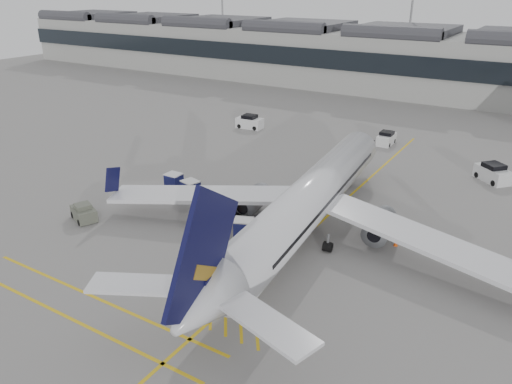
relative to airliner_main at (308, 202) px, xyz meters
The scene contains 18 objects.
ground 12.15m from the airliner_main, 148.42° to the right, with size 220.00×220.00×0.00m, color gray.
terminal 66.60m from the airliner_main, 98.64° to the left, with size 200.00×20.45×12.40m.
light_masts 81.49m from the airliner_main, 98.31° to the left, with size 113.00×0.60×25.45m.
apron_markings 4.99m from the airliner_main, 89.89° to the left, with size 0.25×60.00×0.01m, color gold.
airliner_main is the anchor object (origin of this frame).
belt_loader 8.14m from the airliner_main, behind, with size 4.63×1.80×1.87m.
baggage_cart_a 5.88m from the airliner_main, 141.12° to the right, with size 2.16×1.99×1.83m.
baggage_cart_b 13.81m from the airliner_main, behind, with size 2.10×1.87×1.87m.
baggage_cart_c 8.19m from the airliner_main, behind, with size 2.15×1.93×1.89m.
baggage_cart_d 16.70m from the airliner_main, behind, with size 1.76×1.46×1.82m.
ramp_agent_a 2.94m from the airliner_main, 157.99° to the left, with size 0.74×0.48×2.02m, color #DF450B.
ramp_agent_b 7.80m from the airliner_main, 157.85° to the right, with size 0.83×0.65×1.71m, color orange.
pushback_tug 20.67m from the airliner_main, 156.84° to the right, with size 3.24×2.64×1.57m.
safety_cone_nose 16.88m from the airliner_main, 101.08° to the left, with size 0.36×0.36×0.50m, color #F24C0A.
safety_cone_engine 8.09m from the airliner_main, 17.09° to the left, with size 0.38×0.38×0.52m, color #F24C0A.
service_van_left 34.75m from the airliner_main, 130.57° to the left, with size 4.03×2.22×2.01m.
service_van_mid 29.45m from the airliner_main, 94.90° to the left, with size 1.76×3.47×1.78m.
service_van_right 25.28m from the airliner_main, 62.18° to the left, with size 4.26×4.09×2.03m.
Camera 1 is at (26.53, -28.94, 20.47)m, focal length 35.00 mm.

